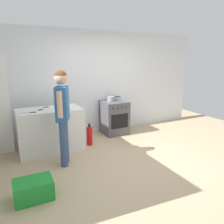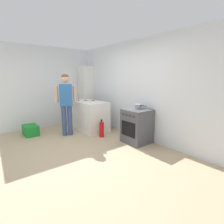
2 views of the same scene
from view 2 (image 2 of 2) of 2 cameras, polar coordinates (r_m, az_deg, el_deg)
The scene contains 13 objects.
ground_plane at distance 3.98m, azimuth -12.39°, elevation -13.16°, with size 8.00×8.00×0.00m, color tan.
back_wall at distance 4.80m, azimuth 8.49°, elevation 7.25°, with size 6.00×0.10×2.60m, color silver.
side_wall_left at distance 6.21m, azimuth -20.18°, elevation 7.58°, with size 0.10×3.10×2.60m, color silver.
counter_unit at distance 5.51m, azimuth -7.52°, elevation -1.15°, with size 1.30×0.70×0.90m, color silver.
oven_left at distance 4.44m, azimuth 8.13°, elevation -4.52°, with size 0.61×0.62×0.85m.
pot at distance 4.43m, azimuth 8.48°, elevation 1.81°, with size 0.36×0.18×0.11m.
knife_chef at distance 5.72m, azimuth -11.15°, elevation 3.82°, with size 0.31×0.08×0.01m.
knife_carving at distance 5.53m, azimuth -7.70°, elevation 3.68°, with size 0.29×0.20×0.01m.
knife_paring at distance 5.58m, azimuth -6.26°, elevation 3.78°, with size 0.21×0.08×0.01m.
person at distance 4.99m, azimuth -14.79°, elevation 4.18°, with size 0.32×0.53×1.72m.
fire_extinguisher at distance 4.84m, azimuth -3.41°, elevation -5.68°, with size 0.13×0.13×0.50m.
recycling_crate_lower at distance 5.54m, azimuth -25.00°, elevation -5.39°, with size 0.52×0.36×0.28m, color #1E842D.
larder_cabinet at distance 6.48m, azimuth -8.30°, elevation 5.61°, with size 0.48×0.44×2.00m, color silver.
Camera 2 is at (3.29, -1.53, 1.63)m, focal length 28.00 mm.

